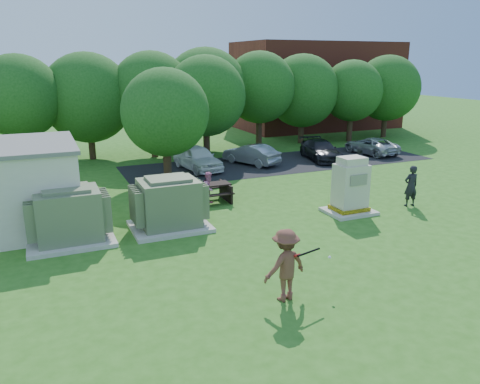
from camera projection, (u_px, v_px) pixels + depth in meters
name	position (u px, v px, depth m)	size (l,w,h in m)	color
ground	(288.00, 259.00, 15.58)	(120.00, 120.00, 0.00)	#2D6619
brick_building	(316.00, 86.00, 45.21)	(15.00, 8.00, 8.00)	maroon
parking_strip	(281.00, 163.00, 30.17)	(20.00, 6.00, 0.01)	#232326
transformer_left	(69.00, 217.00, 16.81)	(3.00, 2.40, 2.07)	beige
transformer_right	(169.00, 205.00, 18.22)	(3.00, 2.40, 2.07)	beige
generator_cabinet	(350.00, 189.00, 20.04)	(2.03, 1.66, 2.47)	beige
picnic_table	(208.00, 191.00, 21.66)	(2.07, 1.55, 0.88)	black
batter	(285.00, 265.00, 12.73)	(1.33, 0.76, 2.06)	brown
person_by_generator	(411.00, 186.00, 21.04)	(0.69, 0.45, 1.88)	black
person_at_picnic	(209.00, 188.00, 21.42)	(0.73, 0.57, 1.51)	pink
person_walking_right	(359.00, 164.00, 25.64)	(1.07, 0.45, 1.83)	#27282D
car_white	(198.00, 158.00, 28.16)	(1.72, 4.27, 1.46)	white
car_silver_a	(251.00, 154.00, 29.63)	(1.36, 3.90, 1.28)	#A4A5A9
car_dark	(321.00, 150.00, 30.97)	(1.79, 4.41, 1.28)	black
car_silver_b	(371.00, 146.00, 32.89)	(1.92, 4.17, 1.16)	silver
batting_equipment	(310.00, 254.00, 12.82)	(1.36, 0.34, 0.43)	black
tree_row	(178.00, 95.00, 31.45)	(41.30, 13.30, 7.30)	#47301E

